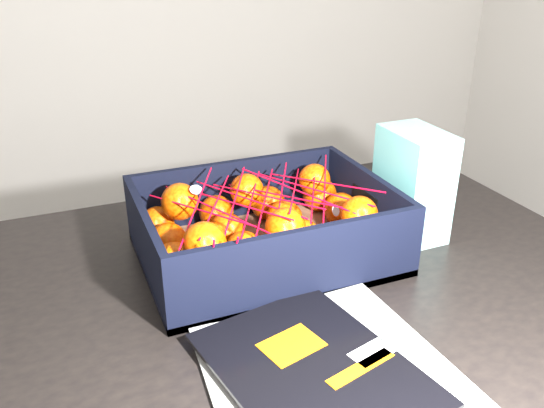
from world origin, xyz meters
name	(u,v)px	position (x,y,z in m)	size (l,w,h in m)	color
table	(258,341)	(0.09, 0.30, 0.65)	(1.20, 0.80, 0.75)	black
magazine_stack	(322,370)	(0.10, 0.09, 0.76)	(0.30, 0.31, 0.02)	silver
produce_crate	(265,236)	(0.14, 0.38, 0.79)	(0.40, 0.30, 0.12)	#8B5D40
clementine_heap	(264,226)	(0.14, 0.38, 0.81)	(0.39, 0.28, 0.11)	#D74504
mesh_net	(263,200)	(0.14, 0.37, 0.86)	(0.33, 0.27, 0.09)	red
retail_carton	(413,184)	(0.41, 0.36, 0.85)	(0.09, 0.13, 0.19)	white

